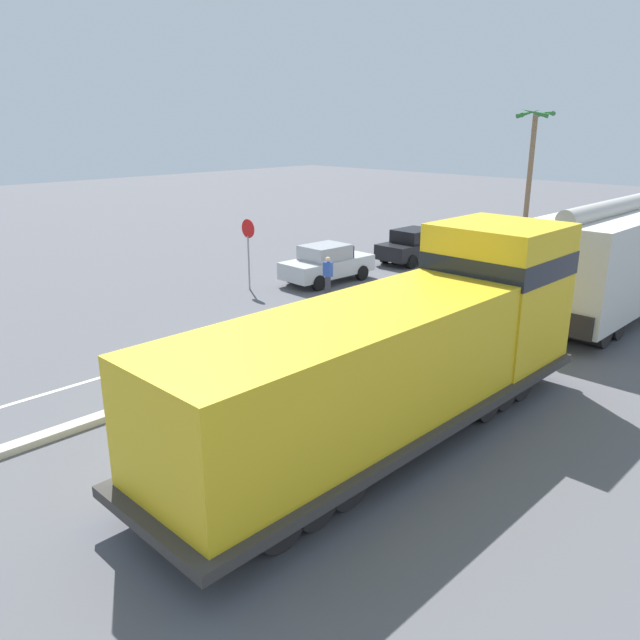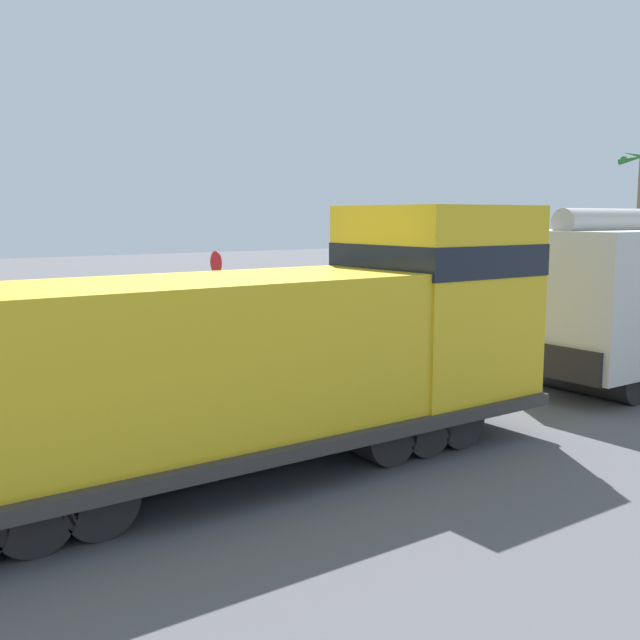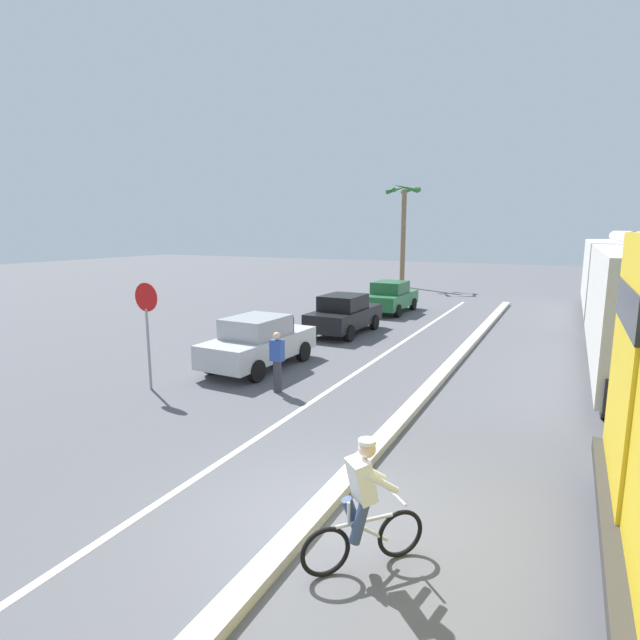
# 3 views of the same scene
# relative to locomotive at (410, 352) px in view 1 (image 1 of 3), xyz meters

# --- Properties ---
(ground_plane) EXTENTS (120.00, 120.00, 0.00)m
(ground_plane) POSITION_rel_locomotive_xyz_m (-5.22, 1.84, -1.80)
(ground_plane) COLOR #56565B
(median_curb) EXTENTS (0.36, 36.00, 0.16)m
(median_curb) POSITION_rel_locomotive_xyz_m (-5.22, 7.84, -1.72)
(median_curb) COLOR beige
(median_curb) RESTS_ON ground
(lane_stripe) EXTENTS (0.14, 36.00, 0.01)m
(lane_stripe) POSITION_rel_locomotive_xyz_m (-7.62, 7.84, -1.79)
(lane_stripe) COLOR silver
(lane_stripe) RESTS_ON ground
(locomotive) EXTENTS (3.10, 11.61, 4.20)m
(locomotive) POSITION_rel_locomotive_xyz_m (0.00, 0.00, 0.00)
(locomotive) COLOR gold
(locomotive) RESTS_ON ground
(hopper_car_lead) EXTENTS (2.90, 10.60, 4.18)m
(hopper_car_lead) POSITION_rel_locomotive_xyz_m (0.00, 12.16, 0.28)
(hopper_car_lead) COLOR beige
(hopper_car_lead) RESTS_ON ground
(parked_car_silver) EXTENTS (1.94, 4.25, 1.62)m
(parked_car_silver) POSITION_rel_locomotive_xyz_m (-10.56, 8.42, -0.98)
(parked_car_silver) COLOR #B7BABF
(parked_car_silver) RESTS_ON ground
(parked_car_black) EXTENTS (1.89, 4.23, 1.62)m
(parked_car_black) POSITION_rel_locomotive_xyz_m (-10.29, 14.35, -0.98)
(parked_car_black) COLOR black
(parked_car_black) RESTS_ON ground
(parked_car_green) EXTENTS (1.86, 4.21, 1.62)m
(parked_car_green) POSITION_rel_locomotive_xyz_m (-10.30, 20.30, -0.98)
(parked_car_green) COLOR #286B3D
(parked_car_green) RESTS_ON ground
(cyclist) EXTENTS (1.20, 1.30, 1.71)m
(cyclist) POSITION_rel_locomotive_xyz_m (-4.19, 1.15, -0.98)
(cyclist) COLOR black
(cyclist) RESTS_ON ground
(stop_sign) EXTENTS (0.76, 0.08, 2.88)m
(stop_sign) POSITION_rel_locomotive_xyz_m (-11.97, 5.30, 0.23)
(stop_sign) COLOR gray
(stop_sign) RESTS_ON ground
(palm_tree_near) EXTENTS (2.63, 2.66, 7.53)m
(palm_tree_near) POSITION_rel_locomotive_xyz_m (-13.36, 31.99, 3.56)
(palm_tree_near) COLOR #846647
(palm_tree_near) RESTS_ON ground
(pedestrian_by_cars) EXTENTS (0.34, 0.22, 1.62)m
(pedestrian_by_cars) POSITION_rel_locomotive_xyz_m (-8.79, 6.62, -0.95)
(pedestrian_by_cars) COLOR #33333D
(pedestrian_by_cars) RESTS_ON ground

